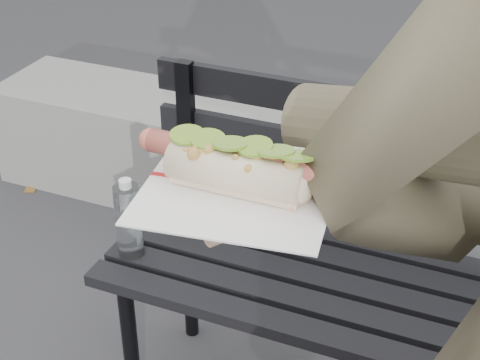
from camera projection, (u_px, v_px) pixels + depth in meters
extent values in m
cylinder|color=black|center=(131.00, 352.00, 1.87)|extent=(0.04, 0.04, 0.45)
cylinder|color=black|center=(190.00, 274.00, 2.14)|extent=(0.04, 0.04, 0.45)
cube|color=black|center=(402.00, 360.00, 1.52)|extent=(1.50, 0.07, 0.03)
cube|color=black|center=(411.00, 332.00, 1.59)|extent=(1.50, 0.07, 0.03)
cube|color=black|center=(419.00, 307.00, 1.66)|extent=(1.50, 0.07, 0.03)
cube|color=black|center=(426.00, 283.00, 1.73)|extent=(1.50, 0.07, 0.03)
cube|color=black|center=(433.00, 262.00, 1.80)|extent=(1.50, 0.07, 0.03)
cube|color=black|center=(187.00, 136.00, 1.93)|extent=(0.04, 0.03, 0.42)
cube|color=black|center=(441.00, 220.00, 1.77)|extent=(1.50, 0.02, 0.08)
cube|color=black|center=(449.00, 174.00, 1.70)|extent=(1.50, 0.02, 0.08)
cube|color=black|center=(458.00, 124.00, 1.64)|extent=(1.50, 0.02, 0.08)
cylinder|color=white|center=(129.00, 221.00, 1.76)|extent=(0.06, 0.06, 0.19)
cylinder|color=white|center=(125.00, 184.00, 1.71)|extent=(0.03, 0.03, 0.02)
cube|color=slate|center=(150.00, 143.00, 2.88)|extent=(1.20, 0.40, 0.40)
cylinder|color=#D8A384|center=(280.00, 200.00, 0.74)|extent=(0.09, 0.08, 0.07)
ellipsoid|color=#D8A384|center=(240.00, 201.00, 0.75)|extent=(0.10, 0.11, 0.03)
cylinder|color=#D8A384|center=(178.00, 203.00, 0.74)|extent=(0.05, 0.02, 0.02)
cylinder|color=#D8A384|center=(187.00, 193.00, 0.76)|extent=(0.05, 0.02, 0.02)
cylinder|color=#D8A384|center=(196.00, 184.00, 0.77)|extent=(0.05, 0.02, 0.02)
cylinder|color=#D8A384|center=(204.00, 175.00, 0.79)|extent=(0.05, 0.02, 0.02)
cylinder|color=#D8A384|center=(227.00, 230.00, 0.70)|extent=(0.04, 0.05, 0.02)
cube|color=white|center=(240.00, 187.00, 0.74)|extent=(0.21, 0.21, 0.00)
cube|color=#B21E1E|center=(240.00, 185.00, 0.74)|extent=(0.19, 0.03, 0.00)
cylinder|color=#BC5748|center=(240.00, 158.00, 0.72)|extent=(0.20, 0.02, 0.02)
sphere|color=#BC5748|center=(151.00, 140.00, 0.76)|extent=(0.03, 0.02, 0.02)
sphere|color=#BC5748|center=(338.00, 179.00, 0.69)|extent=(0.02, 0.02, 0.02)
sphere|color=#9E6B2D|center=(208.00, 151.00, 0.72)|extent=(0.01, 0.01, 0.01)
sphere|color=#9E6B2D|center=(200.00, 152.00, 0.72)|extent=(0.01, 0.01, 0.01)
sphere|color=#9E6B2D|center=(255.00, 149.00, 0.72)|extent=(0.01, 0.01, 0.01)
sphere|color=#9E6B2D|center=(218.00, 143.00, 0.74)|extent=(0.01, 0.01, 0.01)
sphere|color=#9E6B2D|center=(187.00, 151.00, 0.72)|extent=(0.01, 0.01, 0.01)
sphere|color=#9E6B2D|center=(288.00, 153.00, 0.73)|extent=(0.01, 0.01, 0.01)
sphere|color=#9E6B2D|center=(254.00, 158.00, 0.71)|extent=(0.01, 0.01, 0.01)
sphere|color=#9E6B2D|center=(229.00, 148.00, 0.73)|extent=(0.01, 0.01, 0.01)
sphere|color=#9E6B2D|center=(215.00, 151.00, 0.72)|extent=(0.01, 0.01, 0.01)
sphere|color=#9E6B2D|center=(194.00, 147.00, 0.74)|extent=(0.01, 0.01, 0.01)
sphere|color=#9E6B2D|center=(259.00, 143.00, 0.73)|extent=(0.01, 0.01, 0.01)
sphere|color=#9E6B2D|center=(235.00, 158.00, 0.70)|extent=(0.01, 0.01, 0.01)
sphere|color=#9E6B2D|center=(239.00, 141.00, 0.74)|extent=(0.01, 0.01, 0.01)
sphere|color=#9E6B2D|center=(257.00, 157.00, 0.70)|extent=(0.01, 0.01, 0.01)
sphere|color=#9E6B2D|center=(290.00, 157.00, 0.71)|extent=(0.01, 0.01, 0.01)
sphere|color=#9E6B2D|center=(226.00, 144.00, 0.74)|extent=(0.01, 0.01, 0.01)
sphere|color=#9E6B2D|center=(196.00, 149.00, 0.72)|extent=(0.01, 0.01, 0.01)
sphere|color=#9E6B2D|center=(199.00, 135.00, 0.75)|extent=(0.01, 0.01, 0.01)
sphere|color=#9E6B2D|center=(267.00, 151.00, 0.73)|extent=(0.01, 0.01, 0.01)
sphere|color=#9E6B2D|center=(293.00, 154.00, 0.72)|extent=(0.01, 0.01, 0.01)
sphere|color=#9E6B2D|center=(249.00, 170.00, 0.70)|extent=(0.01, 0.01, 0.01)
sphere|color=#9E6B2D|center=(238.00, 149.00, 0.72)|extent=(0.01, 0.01, 0.01)
sphere|color=#9E6B2D|center=(292.00, 165.00, 0.69)|extent=(0.01, 0.01, 0.01)
sphere|color=#9E6B2D|center=(265.00, 146.00, 0.73)|extent=(0.01, 0.01, 0.01)
sphere|color=#9E6B2D|center=(216.00, 145.00, 0.74)|extent=(0.01, 0.01, 0.01)
sphere|color=#9E6B2D|center=(194.00, 154.00, 0.71)|extent=(0.01, 0.01, 0.01)
cylinder|color=olive|center=(187.00, 135.00, 0.73)|extent=(0.04, 0.04, 0.01)
cylinder|color=olive|center=(208.00, 139.00, 0.73)|extent=(0.04, 0.04, 0.01)
cylinder|color=olive|center=(231.00, 143.00, 0.72)|extent=(0.04, 0.04, 0.01)
cylinder|color=olive|center=(255.00, 146.00, 0.71)|extent=(0.04, 0.04, 0.01)
cylinder|color=olive|center=(276.00, 151.00, 0.70)|extent=(0.04, 0.04, 0.01)
cylinder|color=olive|center=(298.00, 156.00, 0.69)|extent=(0.04, 0.04, 0.01)
cube|color=brown|center=(31.00, 189.00, 2.96)|extent=(0.06, 0.07, 0.00)
cube|color=brown|center=(162.00, 144.00, 3.28)|extent=(0.04, 0.05, 0.00)
cube|color=brown|center=(6.00, 142.00, 3.30)|extent=(0.07, 0.07, 0.00)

